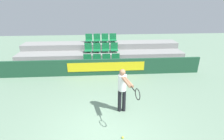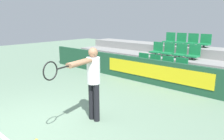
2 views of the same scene
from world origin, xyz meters
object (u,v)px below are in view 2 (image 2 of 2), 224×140
object	(u,v)px
stadium_chair_6	(180,52)
stadium_chair_10	(192,41)
stadium_chair_1	(154,63)
tennis_ball	(36,140)
stadium_chair_0	(142,61)
stadium_chair_4	(157,50)
stadium_chair_2	(166,65)
tennis_player	(91,78)
stadium_chair_9	(180,40)
stadium_chair_7	(193,54)
stadium_chair_3	(180,67)
stadium_chair_5	(168,51)
stadium_chair_8	(169,40)
stadium_chair_11	(205,42)

from	to	relation	value
stadium_chair_6	stadium_chair_10	distance (m)	1.14
stadium_chair_1	tennis_ball	size ratio (longest dim) A/B	8.19
stadium_chair_0	tennis_ball	xyz separation A→B (m)	(1.32, -5.30, -0.54)
stadium_chair_4	stadium_chair_2	bearing A→B (deg)	-45.66
tennis_player	stadium_chair_1	bearing A→B (deg)	90.60
stadium_chair_2	stadium_chair_10	distance (m)	2.27
stadium_chair_1	stadium_chair_9	bearing A→B (deg)	90.00
stadium_chair_10	tennis_ball	distance (m)	7.57
stadium_chair_7	tennis_ball	world-z (taller)	stadium_chair_7
stadium_chair_0	tennis_player	distance (m)	4.31
stadium_chair_3	stadium_chair_5	world-z (taller)	stadium_chair_5
stadium_chair_3	stadium_chair_4	bearing A→B (deg)	145.70
stadium_chair_1	stadium_chair_2	distance (m)	0.53
stadium_chair_2	stadium_chair_6	world-z (taller)	stadium_chair_6
stadium_chair_6	stadium_chair_1	bearing A→B (deg)	-116.04
stadium_chair_6	stadium_chair_8	bearing A→B (deg)	134.34
stadium_chair_7	stadium_chair_11	xyz separation A→B (m)	(0.00, 1.08, 0.35)
stadium_chair_7	stadium_chair_9	xyz separation A→B (m)	(-1.06, 1.08, 0.35)
stadium_chair_5	stadium_chair_8	distance (m)	1.25
stadium_chair_2	stadium_chair_9	xyz separation A→B (m)	(-0.53, 2.16, 0.71)
stadium_chair_1	stadium_chair_7	xyz separation A→B (m)	(1.06, 1.08, 0.35)
stadium_chair_4	stadium_chair_9	bearing A→B (deg)	63.96
stadium_chair_3	stadium_chair_4	world-z (taller)	stadium_chair_4
stadium_chair_9	stadium_chair_7	bearing A→B (deg)	-45.66
stadium_chair_3	stadium_chair_5	xyz separation A→B (m)	(-1.06, 1.08, 0.35)
stadium_chair_6	stadium_chair_10	bearing A→B (deg)	90.00
stadium_chair_0	stadium_chair_7	world-z (taller)	stadium_chair_7
stadium_chair_6	stadium_chair_3	bearing A→B (deg)	-63.96
stadium_chair_6	stadium_chair_5	bearing A→B (deg)	180.00
stadium_chair_10	tennis_player	world-z (taller)	tennis_player
stadium_chair_4	tennis_player	distance (m)	5.32
stadium_chair_4	tennis_ball	distance (m)	6.58
stadium_chair_11	tennis_ball	xyz separation A→B (m)	(-0.27, -7.46, -1.24)
stadium_chair_5	stadium_chair_9	world-z (taller)	stadium_chair_9
stadium_chair_1	stadium_chair_5	size ratio (longest dim) A/B	1.00
stadium_chair_3	stadium_chair_4	xyz separation A→B (m)	(-1.58, 1.08, 0.35)
stadium_chair_10	stadium_chair_11	xyz separation A→B (m)	(0.53, 0.00, 0.00)
stadium_chair_5	stadium_chair_1	bearing A→B (deg)	-90.00
stadium_chair_1	stadium_chair_4	distance (m)	1.25
stadium_chair_2	tennis_player	distance (m)	4.08
stadium_chair_1	tennis_ball	bearing A→B (deg)	-81.53
stadium_chair_3	stadium_chair_5	size ratio (longest dim) A/B	1.00
tennis_ball	stadium_chair_6	bearing A→B (deg)	92.35
stadium_chair_7	stadium_chair_2	bearing A→B (deg)	-116.04
stadium_chair_2	stadium_chair_4	bearing A→B (deg)	134.34
stadium_chair_0	stadium_chair_2	bearing A→B (deg)	0.00
stadium_chair_0	stadium_chair_10	world-z (taller)	stadium_chair_10
stadium_chair_4	stadium_chair_5	world-z (taller)	same
stadium_chair_8	stadium_chair_10	world-z (taller)	same
stadium_chair_6	tennis_player	world-z (taller)	tennis_player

